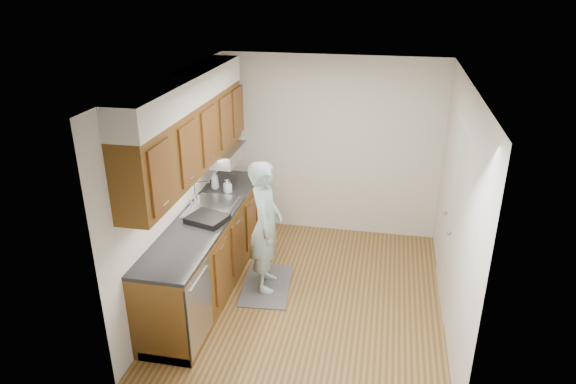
{
  "coord_description": "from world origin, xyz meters",
  "views": [
    {
      "loc": [
        0.74,
        -4.96,
        3.47
      ],
      "look_at": [
        -0.3,
        0.25,
        1.18
      ],
      "focal_mm": 32.0,
      "sensor_mm": 36.0,
      "label": 1
    }
  ],
  "objects_px": {
    "person": "(265,218)",
    "soap_bottle_a": "(215,179)",
    "dish_rack": "(207,219)",
    "soap_bottle_b": "(228,186)",
    "steel_can": "(228,185)"
  },
  "relations": [
    {
      "from": "soap_bottle_a",
      "to": "soap_bottle_b",
      "type": "relative_size",
      "value": 1.41
    },
    {
      "from": "person",
      "to": "steel_can",
      "type": "distance_m",
      "value": 0.93
    },
    {
      "from": "soap_bottle_b",
      "to": "dish_rack",
      "type": "relative_size",
      "value": 0.43
    },
    {
      "from": "soap_bottle_b",
      "to": "dish_rack",
      "type": "height_order",
      "value": "soap_bottle_b"
    },
    {
      "from": "person",
      "to": "soap_bottle_b",
      "type": "xyz_separation_m",
      "value": [
        -0.62,
        0.55,
        0.12
      ]
    },
    {
      "from": "steel_can",
      "to": "soap_bottle_a",
      "type": "bearing_deg",
      "value": -173.86
    },
    {
      "from": "soap_bottle_a",
      "to": "steel_can",
      "type": "relative_size",
      "value": 2.19
    },
    {
      "from": "person",
      "to": "soap_bottle_b",
      "type": "bearing_deg",
      "value": 39.86
    },
    {
      "from": "soap_bottle_b",
      "to": "steel_can",
      "type": "xyz_separation_m",
      "value": [
        -0.03,
        0.1,
        -0.03
      ]
    },
    {
      "from": "soap_bottle_b",
      "to": "soap_bottle_a",
      "type": "bearing_deg",
      "value": 155.77
    },
    {
      "from": "dish_rack",
      "to": "soap_bottle_b",
      "type": "bearing_deg",
      "value": 108.35
    },
    {
      "from": "person",
      "to": "soap_bottle_a",
      "type": "relative_size",
      "value": 7.2
    },
    {
      "from": "soap_bottle_a",
      "to": "soap_bottle_b",
      "type": "height_order",
      "value": "soap_bottle_a"
    },
    {
      "from": "soap_bottle_a",
      "to": "dish_rack",
      "type": "relative_size",
      "value": 0.61
    },
    {
      "from": "soap_bottle_b",
      "to": "dish_rack",
      "type": "distance_m",
      "value": 0.83
    }
  ]
}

